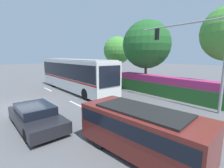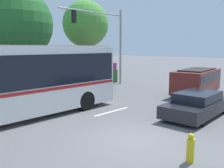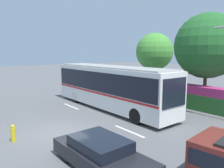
# 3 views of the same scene
# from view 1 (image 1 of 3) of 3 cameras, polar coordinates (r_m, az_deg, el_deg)

# --- Properties ---
(ground_plane) EXTENTS (140.00, 140.00, 0.00)m
(ground_plane) POSITION_cam_1_polar(r_m,az_deg,el_deg) (13.93, -28.26, -6.71)
(ground_plane) COLOR #5B5B5E
(city_bus) EXTENTS (12.05, 2.62, 3.34)m
(city_bus) POSITION_cam_1_polar(r_m,az_deg,el_deg) (17.72, -12.99, 3.83)
(city_bus) COLOR silver
(city_bus) RESTS_ON ground
(sedan_foreground) EXTENTS (4.54, 1.96, 1.17)m
(sedan_foreground) POSITION_cam_1_polar(r_m,az_deg,el_deg) (9.55, -25.12, -10.22)
(sedan_foreground) COLOR black
(sedan_foreground) RESTS_ON ground
(suv_left_lane) EXTENTS (5.02, 2.49, 1.78)m
(suv_left_lane) POSITION_cam_1_polar(r_m,az_deg,el_deg) (6.38, 10.17, -14.95)
(suv_left_lane) COLOR maroon
(suv_left_lane) RESTS_ON ground
(traffic_light_pole) EXTENTS (6.49, 0.24, 6.45)m
(traffic_light_pole) POSITION_cam_1_polar(r_m,az_deg,el_deg) (12.84, 28.00, 11.44)
(traffic_light_pole) COLOR gray
(traffic_light_pole) RESTS_ON ground
(flowering_hedge) EXTENTS (10.59, 1.17, 1.84)m
(flowering_hedge) POSITION_cam_1_polar(r_m,az_deg,el_deg) (15.73, 17.84, -0.82)
(flowering_hedge) COLOR #286028
(flowering_hedge) RESTS_ON ground
(street_tree_left) EXTENTS (4.14, 4.14, 6.57)m
(street_tree_left) POSITION_cam_1_polar(r_m,az_deg,el_deg) (25.16, 1.85, 11.69)
(street_tree_left) COLOR brown
(street_tree_left) RESTS_ON ground
(street_tree_centre) EXTENTS (5.18, 5.18, 7.48)m
(street_tree_centre) POSITION_cam_1_polar(r_m,az_deg,el_deg) (18.54, 12.05, 13.37)
(street_tree_centre) COLOR brown
(street_tree_centre) RESTS_ON ground
(lane_stripe_near) EXTENTS (2.40, 0.16, 0.01)m
(lane_stripe_near) POSITION_cam_1_polar(r_m,az_deg,el_deg) (19.41, -21.58, -1.77)
(lane_stripe_near) COLOR silver
(lane_stripe_near) RESTS_ON ground
(lane_stripe_mid) EXTENTS (2.40, 0.16, 0.01)m
(lane_stripe_mid) POSITION_cam_1_polar(r_m,az_deg,el_deg) (12.90, -12.30, -6.97)
(lane_stripe_mid) COLOR silver
(lane_stripe_mid) RESTS_ON ground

